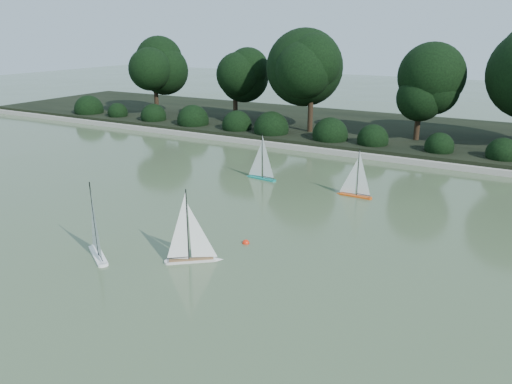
% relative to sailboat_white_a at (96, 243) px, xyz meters
% --- Properties ---
extents(ground, '(80.00, 80.00, 0.00)m').
position_rel_sailboat_white_a_xyz_m(ground, '(2.28, 0.96, -0.25)').
color(ground, '#374529').
rests_on(ground, ground).
extents(pond_coping, '(40.00, 0.35, 0.18)m').
position_rel_sailboat_white_a_xyz_m(pond_coping, '(2.28, 9.96, -0.16)').
color(pond_coping, gray).
rests_on(pond_coping, ground).
extents(far_bank, '(40.00, 8.00, 0.30)m').
position_rel_sailboat_white_a_xyz_m(far_bank, '(2.28, 13.96, -0.10)').
color(far_bank, black).
rests_on(far_bank, ground).
extents(tree_line, '(26.31, 3.93, 4.39)m').
position_rel_sailboat_white_a_xyz_m(tree_line, '(3.52, 12.40, 2.39)').
color(tree_line, black).
rests_on(tree_line, ground).
extents(shrub_hedge, '(29.10, 1.10, 1.10)m').
position_rel_sailboat_white_a_xyz_m(shrub_hedge, '(2.28, 10.86, 0.20)').
color(shrub_hedge, black).
rests_on(shrub_hedge, ground).
extents(sailboat_white_a, '(1.07, 0.76, 1.61)m').
position_rel_sailboat_white_a_xyz_m(sailboat_white_a, '(0.00, 0.00, 0.00)').
color(sailboat_white_a, white).
rests_on(sailboat_white_a, ground).
extents(sailboat_white_b, '(0.96, 0.80, 1.52)m').
position_rel_sailboat_white_a_xyz_m(sailboat_white_b, '(1.83, 0.70, -0.02)').
color(sailboat_white_b, silver).
rests_on(sailboat_white_b, ground).
extents(sailboat_orange, '(1.00, 0.19, 1.37)m').
position_rel_sailboat_white_a_xyz_m(sailboat_orange, '(3.12, 5.85, -0.04)').
color(sailboat_orange, '#CF470D').
rests_on(sailboat_orange, ground).
extents(sailboat_teal, '(1.07, 0.29, 1.46)m').
position_rel_sailboat_white_a_xyz_m(sailboat_teal, '(0.23, 6.05, -0.02)').
color(sailboat_teal, '#158073').
rests_on(sailboat_teal, ground).
extents(race_buoy, '(0.15, 0.15, 0.15)m').
position_rel_sailboat_white_a_xyz_m(race_buoy, '(2.23, 1.88, -0.25)').
color(race_buoy, red).
rests_on(race_buoy, ground).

